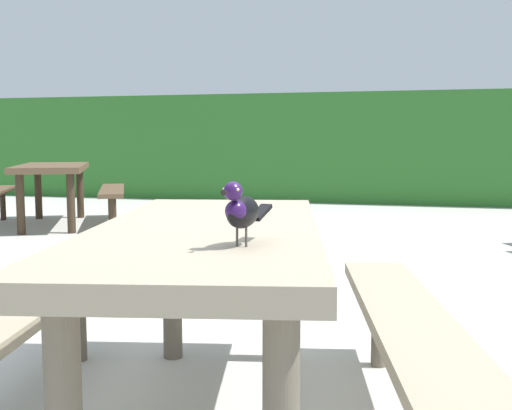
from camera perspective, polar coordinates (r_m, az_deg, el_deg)
ground_plane at (r=2.62m, az=-1.61°, el=-17.19°), size 60.00×60.00×0.00m
hedge_wall at (r=10.87m, az=10.77°, el=5.27°), size 28.00×1.70×1.81m
picnic_table_foreground at (r=2.18m, az=-4.46°, el=-6.62°), size 1.98×2.00×0.74m
bird_grackle at (r=1.69m, az=-1.40°, el=-0.46°), size 0.10×0.29×0.18m
picnic_table_mid_right at (r=7.82m, az=-18.40°, el=2.24°), size 2.26×2.28×0.74m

